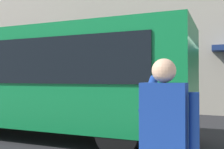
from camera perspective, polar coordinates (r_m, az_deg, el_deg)
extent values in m
plane|color=#232326|center=(7.05, 7.69, -14.55)|extent=(60.00, 60.00, 0.00)
cube|color=#0F7238|center=(8.30, -15.60, -0.62)|extent=(9.00, 2.50, 2.60)
cube|color=black|center=(7.36, -21.67, 2.55)|extent=(7.60, 0.06, 1.10)
cylinder|color=black|center=(8.00, 7.00, -9.26)|extent=(1.00, 0.28, 1.00)
cylinder|color=black|center=(5.94, 1.16, -12.21)|extent=(1.00, 0.28, 1.00)
cube|color=navy|center=(2.49, 10.99, -9.34)|extent=(0.40, 0.24, 0.66)
sphere|color=#D8A884|center=(2.47, 10.96, 0.82)|extent=(0.22, 0.22, 0.22)
cylinder|color=navy|center=(2.46, 17.03, -10.37)|extent=(0.09, 0.09, 0.58)
cylinder|color=navy|center=(2.67, 7.87, -4.04)|extent=(0.09, 0.48, 0.37)
cube|color=black|center=(2.78, 10.19, 0.21)|extent=(0.07, 0.01, 0.14)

